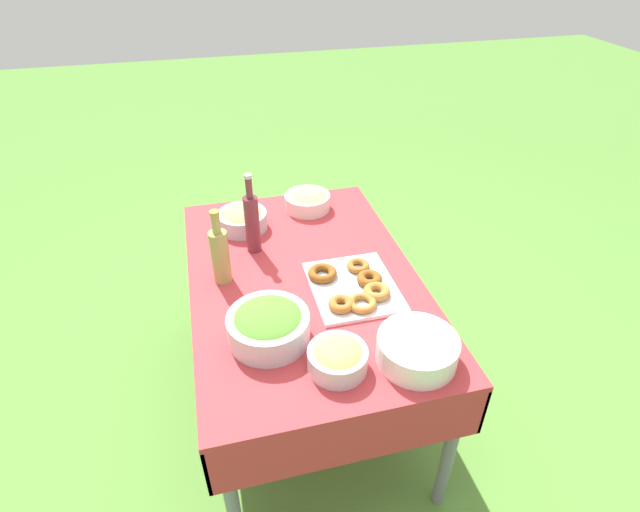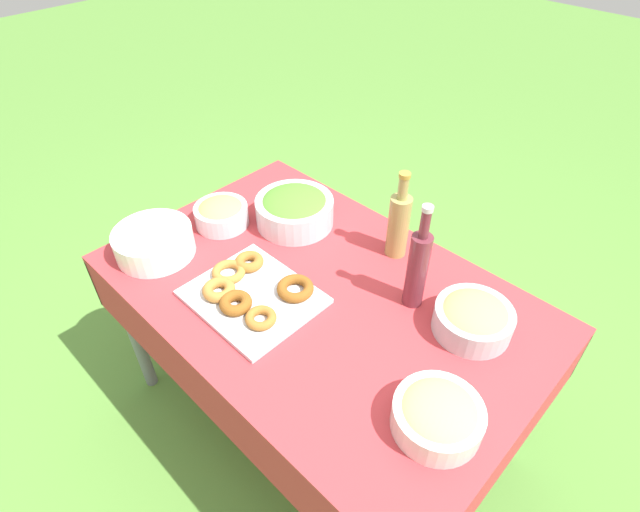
{
  "view_description": "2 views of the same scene",
  "coord_description": "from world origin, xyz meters",
  "px_view_note": "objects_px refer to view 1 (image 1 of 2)",
  "views": [
    {
      "loc": [
        -1.62,
        0.34,
        2.02
      ],
      "look_at": [
        -0.01,
        -0.07,
        0.85
      ],
      "focal_mm": 28.0,
      "sensor_mm": 36.0,
      "label": 1
    },
    {
      "loc": [
        0.81,
        -0.83,
        1.91
      ],
      "look_at": [
        -0.05,
        0.06,
        0.83
      ],
      "focal_mm": 28.0,
      "sensor_mm": 36.0,
      "label": 2
    }
  ],
  "objects_px": {
    "fruit_bowl": "(337,357)",
    "olive_oil_bottle": "(220,254)",
    "salad_bowl": "(268,325)",
    "donut_platter": "(353,286)",
    "wine_bottle": "(252,222)",
    "pasta_bowl": "(307,200)",
    "plate_stack": "(417,349)",
    "bread_bowl": "(242,219)"
  },
  "relations": [
    {
      "from": "wine_bottle",
      "to": "pasta_bowl",
      "type": "bearing_deg",
      "value": -45.99
    },
    {
      "from": "donut_platter",
      "to": "olive_oil_bottle",
      "type": "relative_size",
      "value": 1.21
    },
    {
      "from": "salad_bowl",
      "to": "fruit_bowl",
      "type": "bearing_deg",
      "value": -134.64
    },
    {
      "from": "donut_platter",
      "to": "bread_bowl",
      "type": "distance_m",
      "value": 0.69
    },
    {
      "from": "pasta_bowl",
      "to": "fruit_bowl",
      "type": "bearing_deg",
      "value": 172.24
    },
    {
      "from": "pasta_bowl",
      "to": "plate_stack",
      "type": "bearing_deg",
      "value": -173.46
    },
    {
      "from": "olive_oil_bottle",
      "to": "wine_bottle",
      "type": "xyz_separation_m",
      "value": [
        0.19,
        -0.16,
        0.02
      ]
    },
    {
      "from": "bread_bowl",
      "to": "fruit_bowl",
      "type": "xyz_separation_m",
      "value": [
        -0.96,
        -0.2,
        -0.0
      ]
    },
    {
      "from": "olive_oil_bottle",
      "to": "salad_bowl",
      "type": "bearing_deg",
      "value": -161.49
    },
    {
      "from": "pasta_bowl",
      "to": "bread_bowl",
      "type": "distance_m",
      "value": 0.36
    },
    {
      "from": "pasta_bowl",
      "to": "donut_platter",
      "type": "bearing_deg",
      "value": -177.48
    },
    {
      "from": "salad_bowl",
      "to": "plate_stack",
      "type": "relative_size",
      "value": 1.06
    },
    {
      "from": "bread_bowl",
      "to": "plate_stack",
      "type": "bearing_deg",
      "value": -154.76
    },
    {
      "from": "donut_platter",
      "to": "wine_bottle",
      "type": "relative_size",
      "value": 1.07
    },
    {
      "from": "plate_stack",
      "to": "donut_platter",
      "type": "bearing_deg",
      "value": 13.1
    },
    {
      "from": "donut_platter",
      "to": "plate_stack",
      "type": "relative_size",
      "value": 1.44
    },
    {
      "from": "salad_bowl",
      "to": "wine_bottle",
      "type": "bearing_deg",
      "value": -2.7
    },
    {
      "from": "plate_stack",
      "to": "olive_oil_bottle",
      "type": "distance_m",
      "value": 0.85
    },
    {
      "from": "donut_platter",
      "to": "fruit_bowl",
      "type": "bearing_deg",
      "value": 155.2
    },
    {
      "from": "pasta_bowl",
      "to": "bread_bowl",
      "type": "relative_size",
      "value": 0.98
    },
    {
      "from": "salad_bowl",
      "to": "plate_stack",
      "type": "height_order",
      "value": "salad_bowl"
    },
    {
      "from": "salad_bowl",
      "to": "olive_oil_bottle",
      "type": "xyz_separation_m",
      "value": [
        0.38,
        0.13,
        0.06
      ]
    },
    {
      "from": "plate_stack",
      "to": "olive_oil_bottle",
      "type": "relative_size",
      "value": 0.84
    },
    {
      "from": "donut_platter",
      "to": "olive_oil_bottle",
      "type": "distance_m",
      "value": 0.55
    },
    {
      "from": "fruit_bowl",
      "to": "olive_oil_bottle",
      "type": "bearing_deg",
      "value": 29.36
    },
    {
      "from": "salad_bowl",
      "to": "donut_platter",
      "type": "relative_size",
      "value": 0.74
    },
    {
      "from": "bread_bowl",
      "to": "fruit_bowl",
      "type": "distance_m",
      "value": 0.98
    },
    {
      "from": "fruit_bowl",
      "to": "donut_platter",
      "type": "bearing_deg",
      "value": -24.8
    },
    {
      "from": "plate_stack",
      "to": "bread_bowl",
      "type": "bearing_deg",
      "value": 25.24
    },
    {
      "from": "plate_stack",
      "to": "wine_bottle",
      "type": "relative_size",
      "value": 0.74
    },
    {
      "from": "salad_bowl",
      "to": "fruit_bowl",
      "type": "relative_size",
      "value": 1.45
    },
    {
      "from": "pasta_bowl",
      "to": "donut_platter",
      "type": "height_order",
      "value": "pasta_bowl"
    },
    {
      "from": "plate_stack",
      "to": "bread_bowl",
      "type": "distance_m",
      "value": 1.1
    },
    {
      "from": "pasta_bowl",
      "to": "olive_oil_bottle",
      "type": "relative_size",
      "value": 0.7
    },
    {
      "from": "donut_platter",
      "to": "wine_bottle",
      "type": "distance_m",
      "value": 0.53
    },
    {
      "from": "donut_platter",
      "to": "pasta_bowl",
      "type": "bearing_deg",
      "value": 2.52
    },
    {
      "from": "pasta_bowl",
      "to": "fruit_bowl",
      "type": "relative_size",
      "value": 1.14
    },
    {
      "from": "bread_bowl",
      "to": "wine_bottle",
      "type": "bearing_deg",
      "value": -172.19
    },
    {
      "from": "salad_bowl",
      "to": "olive_oil_bottle",
      "type": "bearing_deg",
      "value": 18.51
    },
    {
      "from": "olive_oil_bottle",
      "to": "bread_bowl",
      "type": "xyz_separation_m",
      "value": [
        0.39,
        -0.13,
        -0.08
      ]
    },
    {
      "from": "salad_bowl",
      "to": "donut_platter",
      "type": "bearing_deg",
      "value": -63.32
    },
    {
      "from": "salad_bowl",
      "to": "bread_bowl",
      "type": "bearing_deg",
      "value": 0.01
    }
  ]
}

